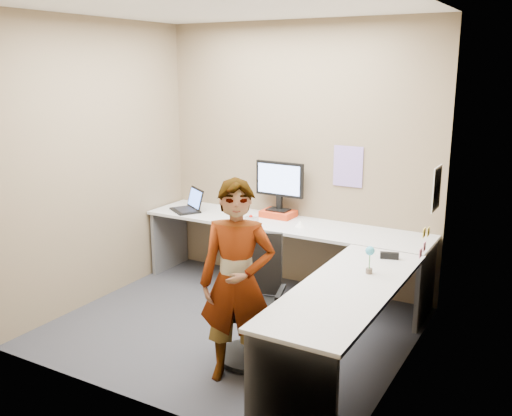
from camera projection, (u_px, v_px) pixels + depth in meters
The scene contains 21 objects.
ground at pixel (232, 327), 5.07m from camera, with size 3.00×3.00×0.00m, color #242429.
wall_back at pixel (298, 157), 5.84m from camera, with size 3.00×3.00×0.00m, color brown.
wall_right at pixel (411, 198), 4.02m from camera, with size 2.70×2.70×0.00m, color brown.
wall_left at pixel (98, 163), 5.46m from camera, with size 2.70×2.70×0.00m, color brown.
ceiling at pixel (229, 7), 4.41m from camera, with size 3.00×3.00×0.00m, color white.
desk at pixel (296, 260), 5.04m from camera, with size 2.98×2.58×0.73m.
paper_ream at pixel (278, 214), 5.92m from camera, with size 0.34×0.25×0.07m, color #B33011.
monitor at pixel (279, 182), 5.86m from camera, with size 0.54×0.16×0.51m.
laptop at pixel (190, 205), 6.17m from camera, with size 0.43×0.42×0.24m.
trackball_mouse at pixel (251, 219), 5.76m from camera, with size 0.12×0.08×0.07m.
origami at pixel (300, 224), 5.56m from camera, with size 0.10×0.10×0.06m, color white.
stapler at pixel (389, 256), 4.63m from camera, with size 0.15×0.04×0.06m, color black.
flower at pixel (370, 255), 4.27m from camera, with size 0.07×0.07×0.22m.
calendar_purple at pixel (348, 166), 5.57m from camera, with size 0.30×0.01×0.40m, color #846BB7.
calendar_white at pixel (437, 188), 4.81m from camera, with size 0.01×0.28×0.38m, color white.
sticky_note_a at pixel (424, 233), 4.59m from camera, with size 0.01×0.07×0.07m, color #F2E059.
sticky_note_b at pixel (424, 246), 4.66m from camera, with size 0.01×0.07×0.07m, color pink.
sticky_note_c at pixel (421, 253), 4.56m from camera, with size 0.01×0.07×0.07m, color pink.
sticky_note_d at pixel (428, 232), 4.72m from camera, with size 0.01×0.07×0.07m, color #F2E059.
office_chair at pixel (253, 310), 4.46m from camera, with size 0.56×0.54×0.98m.
person at pixel (237, 283), 4.07m from camera, with size 0.55×0.36×1.50m, color #999399.
Camera 1 is at (2.48, -3.95, 2.25)m, focal length 40.00 mm.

